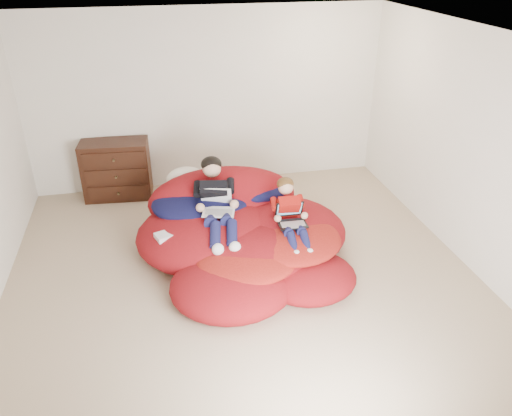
{
  "coord_description": "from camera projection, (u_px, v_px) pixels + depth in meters",
  "views": [
    {
      "loc": [
        -0.81,
        -4.38,
        3.23
      ],
      "look_at": [
        0.19,
        0.21,
        0.7
      ],
      "focal_mm": 35.0,
      "sensor_mm": 36.0,
      "label": 1
    }
  ],
  "objects": [
    {
      "name": "older_boy",
      "position": [
        216.0,
        198.0,
        5.61
      ],
      "size": [
        0.38,
        1.17,
        0.69
      ],
      "color": "black",
      "rests_on": "beanbag_pile"
    },
    {
      "name": "laptop_black",
      "position": [
        291.0,
        217.0,
        5.47
      ],
      "size": [
        0.32,
        0.31,
        0.22
      ],
      "color": "black",
      "rests_on": "younger_boy"
    },
    {
      "name": "dresser",
      "position": [
        117.0,
        170.0,
        6.95
      ],
      "size": [
        0.95,
        0.55,
        0.82
      ],
      "color": "black",
      "rests_on": "ground"
    },
    {
      "name": "younger_boy",
      "position": [
        290.0,
        212.0,
        5.49
      ],
      "size": [
        0.27,
        0.89,
        0.58
      ],
      "color": "#A6140E",
      "rests_on": "beanbag_pile"
    },
    {
      "name": "power_adapter",
      "position": [
        163.0,
        237.0,
        5.36
      ],
      "size": [
        0.21,
        0.21,
        0.06
      ],
      "primitive_type": "cube",
      "rotation": [
        0.0,
        0.0,
        0.36
      ],
      "color": "silver",
      "rests_on": "beanbag_pile"
    },
    {
      "name": "room_shell",
      "position": [
        242.0,
        258.0,
        5.35
      ],
      "size": [
        5.1,
        5.1,
        2.77
      ],
      "color": "tan",
      "rests_on": "ground"
    },
    {
      "name": "cream_pillow",
      "position": [
        186.0,
        179.0,
        6.18
      ],
      "size": [
        0.48,
        0.3,
        0.3
      ],
      "primitive_type": "ellipsoid",
      "color": "beige",
      "rests_on": "beanbag_pile"
    },
    {
      "name": "beanbag_pile",
      "position": [
        242.0,
        234.0,
        5.72
      ],
      "size": [
        2.45,
        2.39,
        0.9
      ],
      "color": "maroon",
      "rests_on": "ground"
    },
    {
      "name": "laptop_white",
      "position": [
        217.0,
        205.0,
        5.56
      ],
      "size": [
        0.4,
        0.43,
        0.24
      ],
      "color": "silver",
      "rests_on": "older_boy"
    }
  ]
}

